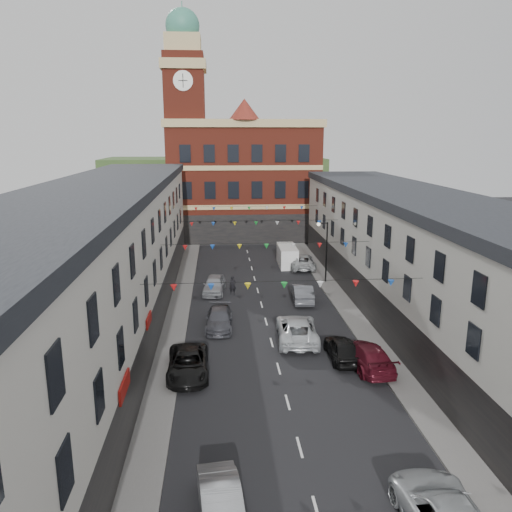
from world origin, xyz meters
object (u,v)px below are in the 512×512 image
object	(u,v)px
car_left_e	(214,285)
white_van	(287,256)
car_right_d	(342,349)
car_right_e	(302,292)
car_left_b	(221,506)
car_right_c	(368,356)
street_lamp	(324,244)
car_left_d	(219,319)
moving_car	(297,329)
car_right_f	(302,261)
pedestrian	(233,285)
car_left_c	(188,364)

from	to	relation	value
car_left_e	white_van	distance (m)	12.29
car_right_d	car_right_e	distance (m)	11.72
car_left_b	car_right_c	size ratio (longest dim) A/B	0.83
car_right_c	car_left_e	bearing A→B (deg)	-63.51
street_lamp	car_left_e	bearing A→B (deg)	-167.20
car_left_e	car_right_e	bearing A→B (deg)	-14.69
car_right_e	white_van	distance (m)	12.26
car_right_d	car_left_d	bearing A→B (deg)	-38.05
street_lamp	car_left_d	distance (m)	15.28
car_right_d	moving_car	size ratio (longest dim) A/B	0.74
street_lamp	white_van	distance (m)	7.93
car_right_f	car_right_e	bearing A→B (deg)	84.99
pedestrian	car_right_f	bearing A→B (deg)	46.23
street_lamp	car_left_e	xyz separation A→B (m)	(-10.55, -2.40, -3.12)
car_left_e	car_right_d	world-z (taller)	car_left_e
car_right_e	white_van	bearing A→B (deg)	-87.82
car_left_c	car_left_e	size ratio (longest dim) A/B	1.12
car_right_c	white_van	size ratio (longest dim) A/B	1.08
car_left_c	car_left_d	xyz separation A→B (m)	(1.90, 7.42, -0.03)
car_left_e	white_van	bearing A→B (deg)	55.76
car_left_c	car_left_d	distance (m)	7.66
car_left_e	car_right_f	size ratio (longest dim) A/B	0.84
car_right_c	car_left_c	bearing A→B (deg)	-3.63
car_left_d	car_left_b	bearing A→B (deg)	-87.63
pedestrian	car_right_e	bearing A→B (deg)	-23.32
car_right_d	car_right_c	bearing A→B (deg)	136.51
car_right_e	pedestrian	xyz separation A→B (m)	(-5.94, 2.32, 0.07)
car_left_c	moving_car	size ratio (longest dim) A/B	0.88
car_right_f	pedestrian	bearing A→B (deg)	52.56
car_left_d	white_van	size ratio (longest dim) A/B	0.98
car_left_d	car_right_c	distance (m)	11.64
car_left_b	car_right_f	world-z (taller)	car_right_f
car_left_c	car_left_d	size ratio (longest dim) A/B	1.08
car_left_e	car_right_e	xyz separation A→B (m)	(7.60, -2.91, -0.01)
car_left_c	white_van	bearing A→B (deg)	67.71
pedestrian	car_left_c	bearing A→B (deg)	-103.59
pedestrian	car_left_d	bearing A→B (deg)	-100.97
car_left_b	car_right_e	distance (m)	26.01
car_right_c	car_right_f	distance (m)	23.90
white_van	car_left_b	bearing A→B (deg)	-100.68
car_right_f	white_van	xyz separation A→B (m)	(-1.42, 1.26, 0.31)
street_lamp	pedestrian	distance (m)	9.87
car_right_e	pedestrian	bearing A→B (deg)	-17.36
car_left_c	car_right_d	xyz separation A→B (m)	(9.71, 1.37, 0.02)
car_left_b	pedestrian	xyz separation A→B (m)	(1.28, 27.31, 0.12)
car_left_b	moving_car	bearing A→B (deg)	65.31
car_left_b	car_right_e	size ratio (longest dim) A/B	0.93
car_left_c	car_left_e	world-z (taller)	car_left_e
white_van	car_left_e	bearing A→B (deg)	-129.65
moving_car	car_left_c	bearing A→B (deg)	36.68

